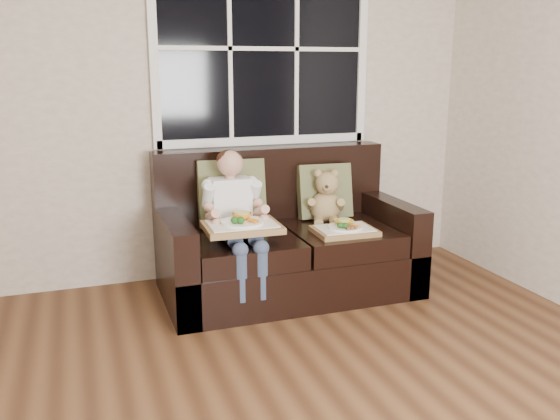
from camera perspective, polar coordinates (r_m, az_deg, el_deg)
name	(u,v)px	position (r m, az deg, el deg)	size (l,w,h in m)	color
room_walls	(310,44)	(1.83, 2.92, 15.68)	(4.52, 5.02, 2.71)	beige
window_back	(263,49)	(4.39, -1.62, 15.26)	(1.62, 0.04, 1.37)	black
loveseat	(285,246)	(4.13, 0.47, -3.49)	(1.70, 0.92, 0.96)	black
pillow_left	(232,193)	(4.08, -4.69, 1.62)	(0.47, 0.24, 0.47)	olive
pillow_right	(324,191)	(4.31, 4.30, 1.82)	(0.40, 0.20, 0.40)	olive
child	(235,208)	(3.82, -4.40, 0.21)	(0.38, 0.59, 0.85)	white
teddy_bear	(327,200)	(4.20, 4.50, 0.94)	(0.28, 0.33, 0.39)	tan
tray_left	(242,225)	(3.65, -3.68, -1.46)	(0.47, 0.37, 0.11)	#976B44
tray_right	(344,229)	(3.94, 6.22, -1.85)	(0.41, 0.32, 0.09)	#976B44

